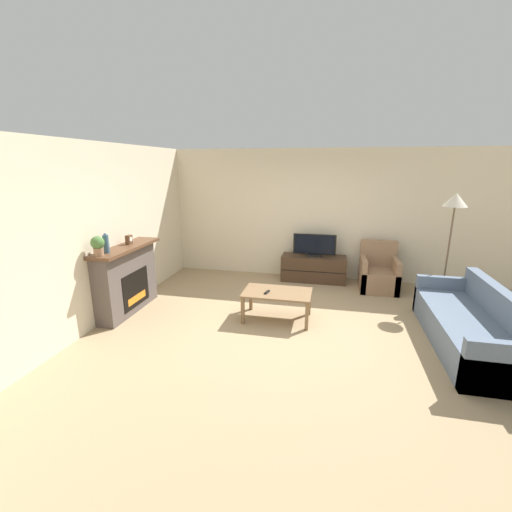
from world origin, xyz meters
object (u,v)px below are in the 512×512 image
Objects in this scene: potted_plant at (98,245)px; tv_stand at (313,268)px; fireplace at (127,279)px; coffee_table at (277,295)px; couch at (472,328)px; mantel_clock at (129,240)px; floor_lamp at (455,207)px; tv at (314,246)px; remote at (267,292)px; armchair at (378,274)px; mantel_vase_left at (106,244)px.

tv_stand is (2.90, 2.85, -1.01)m from potted_plant.
potted_plant is 0.22× the size of tv_stand.
fireplace is 2.48m from coffee_table.
couch is (2.66, -0.28, -0.13)m from coffee_table.
mantel_clock is 0.08× the size of floor_lamp.
coffee_table is 0.46× the size of couch.
fireplace is 5.13m from couch.
fireplace reaches higher than tv.
mantel_clock is at bearing -178.41° from coffee_table.
remote is (2.30, 0.75, -0.80)m from potted_plant.
potted_plant is 5.01m from armchair.
coffee_table is at bearing 14.88° from mantel_vase_left.
potted_plant is 0.31× the size of armchair.
remote is (2.30, 0.57, -0.78)m from mantel_vase_left.
fireplace is 3.67m from tv.
coffee_table is at bearing 1.59° from mantel_clock.
couch is (5.12, -0.07, -0.29)m from fireplace.
potted_plant reaches higher than couch.
remote is at bearing -135.08° from armchair.
floor_lamp reaches higher than tv_stand.
tv is (-0.00, -0.00, 0.48)m from tv_stand.
couch reaches higher than tv_stand.
couch is at bearing -6.02° from coffee_table.
couch is 1.17× the size of floor_lamp.
couch is at bearing 6.15° from potted_plant.
mantel_vase_left is at bearing -149.72° from armchair.
floor_lamp is at bearing 88.29° from couch.
remote is (2.30, -0.01, -0.72)m from mantel_clock.
tv_stand is at bearing 77.30° from coffee_table.
armchair reaches higher than coffee_table.
floor_lamp is (5.15, 1.83, 0.45)m from mantel_vase_left.
mantel_clock is 2.57m from coffee_table.
tv_stand is 2.19m from remote.
floor_lamp reaches higher than remote.
tv_stand is 0.58× the size of couch.
potted_plant is at bearing -135.52° from tv_stand.
tv_stand is 1.26× the size of coffee_table.
fireplace is at bearing -162.77° from remote.
floor_lamp reaches higher than armchair.
couch is (2.81, -0.20, -0.20)m from remote.
mantel_vase_left is 0.28× the size of coffee_table.
mantel_clock is 0.16× the size of armchair.
mantel_vase_left is 1.03× the size of potted_plant.
tv_stand is (2.90, 2.66, -0.98)m from mantel_vase_left.
tv is 2.09m from coffee_table.
potted_plant is 2.55m from remote.
armchair is 2.64m from remote.
tv reaches higher than couch.
fireplace is 5.47m from floor_lamp.
potted_plant is at bearing -88.45° from fireplace.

